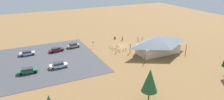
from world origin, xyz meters
TOP-DOWN VIEW (x-y plane):
  - ground at (0.00, 0.00)m, footprint 160.00×160.00m
  - parking_lot_asphalt at (27.63, 1.76)m, footprint 34.60×30.86m
  - bike_pavilion at (-7.98, 11.13)m, footprint 15.81×8.77m
  - trash_bin at (-2.34, -8.01)m, footprint 0.60×0.60m
  - lot_sign at (8.61, -2.72)m, footprint 0.56×0.08m
  - pine_midwest at (9.81, 31.46)m, footprint 3.24×3.24m
  - bicycle_yellow_near_sign at (-9.05, -1.80)m, footprint 1.01×1.39m
  - bicycle_red_lone_west at (0.58, 4.79)m, footprint 1.72×0.51m
  - bicycle_teal_back_row at (2.63, 4.78)m, footprint 0.48×1.69m
  - bicycle_green_yard_left at (3.41, 2.79)m, footprint 1.57×0.78m
  - bicycle_orange_trailside at (-10.20, -4.08)m, footprint 0.48×1.62m
  - bicycle_blue_front_row at (-11.42, -2.79)m, footprint 1.42×1.03m
  - bicycle_black_yard_front at (1.24, 0.90)m, footprint 0.71×1.60m
  - bicycle_silver_by_bin at (4.20, 5.84)m, footprint 1.04×1.26m
  - bicycle_purple_edge_north at (3.44, 0.43)m, footprint 1.64×0.48m
  - car_green_back_corner at (30.66, 7.97)m, footprint 4.87×2.12m
  - car_silver_mid_lot at (29.57, -5.22)m, footprint 4.72×2.17m
  - car_maroon_near_entry at (20.76, -4.29)m, footprint 4.79×2.25m
  - car_white_end_stall at (22.83, 8.09)m, footprint 4.85×1.93m
  - car_tan_front_row at (14.71, -5.70)m, footprint 4.37×2.20m
  - visitor_at_bikes at (-4.27, -5.57)m, footprint 0.40×0.37m
  - visitor_near_lot at (-14.12, 2.82)m, footprint 0.40×0.38m

SIDE VIEW (x-z plane):
  - ground at x=0.00m, z-range 0.00..0.00m
  - parking_lot_asphalt at x=27.63m, z-range 0.00..0.05m
  - bicycle_silver_by_bin at x=4.20m, z-range -0.06..0.75m
  - bicycle_orange_trailside at x=-10.20m, z-range -0.02..0.72m
  - bicycle_red_lone_west at x=0.58m, z-range -0.05..0.75m
  - bicycle_green_yard_left at x=3.41m, z-range -0.05..0.77m
  - bicycle_yellow_near_sign at x=-9.05m, z-range -0.04..0.76m
  - bicycle_purple_edge_north at x=3.44m, z-range -0.04..0.77m
  - bicycle_teal_back_row at x=2.63m, z-range -0.03..0.77m
  - bicycle_blue_front_row at x=-11.42m, z-range -0.05..0.81m
  - bicycle_black_yard_front at x=1.24m, z-range -0.05..0.84m
  - trash_bin at x=-2.34m, z-range 0.00..0.90m
  - car_silver_mid_lot at x=29.57m, z-range 0.05..1.38m
  - car_maroon_near_entry at x=20.76m, z-range 0.04..1.42m
  - car_green_back_corner at x=30.66m, z-range 0.04..1.46m
  - car_white_end_stall at x=22.83m, z-range 0.04..1.50m
  - car_tan_front_row at x=14.71m, z-range 0.03..1.54m
  - visitor_near_lot at x=-14.12m, z-range 0.04..1.78m
  - visitor_at_bikes at x=-4.27m, z-range 0.05..1.91m
  - lot_sign at x=8.61m, z-range 0.31..2.51m
  - bike_pavilion at x=-7.98m, z-range 0.40..6.24m
  - pine_midwest at x=9.81m, z-range 1.04..7.98m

